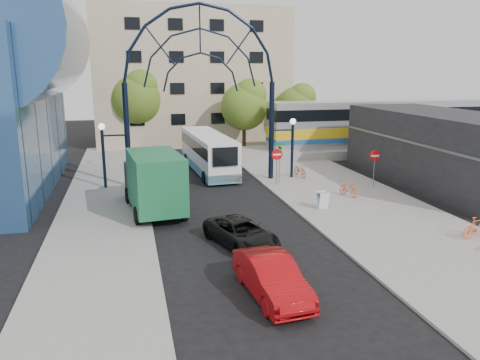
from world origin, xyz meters
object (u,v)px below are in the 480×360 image
object	(u,v)px
sandwich_board	(323,198)
street_name_sign	(280,154)
gateway_arch	(200,58)
do_not_enter_sign	(375,159)
tree_north_a	(246,104)
bike_far_b	(477,227)
stop_sign	(277,158)
green_truck	(153,182)
train_car	(397,123)
red_sedan	(271,277)
tree_north_c	(297,105)
tree_north_b	(137,96)
bike_near_a	(300,170)
bike_near_b	(349,189)
city_bus	(208,152)
black_suv	(241,233)

from	to	relation	value
sandwich_board	street_name_sign	bearing A→B (deg)	93.46
gateway_arch	do_not_enter_sign	xyz separation A→B (m)	(11.00, -4.00, -6.58)
tree_north_a	bike_far_b	distance (m)	26.73
do_not_enter_sign	sandwich_board	size ratio (longest dim) A/B	2.51
stop_sign	green_truck	xyz separation A→B (m)	(-8.53, -3.95, -0.25)
street_name_sign	train_car	size ratio (longest dim) A/B	0.11
red_sedan	green_truck	bearing A→B (deg)	101.67
sandwich_board	tree_north_c	size ratio (longest dim) A/B	0.15
stop_sign	tree_north_b	world-z (taller)	tree_north_b
gateway_arch	do_not_enter_sign	bearing A→B (deg)	-19.99
do_not_enter_sign	street_name_sign	distance (m)	6.36
train_car	bike_far_b	distance (m)	24.05
sandwich_board	bike_near_a	world-z (taller)	sandwich_board
tree_north_a	bike_near_b	size ratio (longest dim) A/B	4.43
bike_far_b	red_sedan	bearing A→B (deg)	97.50
tree_north_c	city_bus	distance (m)	15.13
stop_sign	city_bus	bearing A→B (deg)	122.02
do_not_enter_sign	tree_north_a	distance (m)	16.86
do_not_enter_sign	black_suv	distance (m)	13.92
sandwich_board	green_truck	bearing A→B (deg)	167.50
train_car	city_bus	xyz separation A→B (m)	(-18.93, -4.04, -1.36)
stop_sign	green_truck	world-z (taller)	green_truck
tree_north_a	bike_near_a	size ratio (longest dim) A/B	3.85
bike_far_b	stop_sign	bearing A→B (deg)	18.09
street_name_sign	black_suv	xyz separation A→B (m)	(-5.38, -10.77, -1.53)
black_suv	bike_near_b	bearing A→B (deg)	18.32
do_not_enter_sign	bike_far_b	size ratio (longest dim) A/B	1.44
city_bus	red_sedan	size ratio (longest dim) A/B	2.45
train_car	street_name_sign	bearing A→B (deg)	-147.58
do_not_enter_sign	train_car	distance (m)	15.03
gateway_arch	stop_sign	xyz separation A→B (m)	(4.80, -2.00, -6.56)
tree_north_a	bike_near_b	distance (m)	18.39
tree_north_c	bike_near_b	xyz separation A→B (m)	(-3.86, -19.82, -3.68)
gateway_arch	tree_north_a	xyz separation A→B (m)	(6.12, 11.93, -3.95)
tree_north_a	red_sedan	size ratio (longest dim) A/B	1.59
green_truck	sandwich_board	bearing A→B (deg)	-18.50
green_truck	red_sedan	distance (m)	11.80
black_suv	red_sedan	size ratio (longest dim) A/B	0.98
sandwich_board	black_suv	size ratio (longest dim) A/B	0.23
street_name_sign	black_suv	world-z (taller)	street_name_sign
sandwich_board	red_sedan	bearing A→B (deg)	-122.78
gateway_arch	bike_near_a	xyz separation A→B (m)	(7.27, 0.00, -7.96)
bike_near_b	sandwich_board	bearing A→B (deg)	-159.25
gateway_arch	city_bus	distance (m)	8.13
gateway_arch	stop_sign	distance (m)	8.37
bike_near_b	city_bus	bearing A→B (deg)	108.21
stop_sign	tree_north_a	xyz separation A→B (m)	(1.32, 13.93, 2.61)
stop_sign	bike_far_b	size ratio (longest dim) A/B	1.45
tree_north_a	tree_north_b	xyz separation A→B (m)	(-10.00, 4.00, 0.66)
train_car	tree_north_b	distance (m)	25.27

